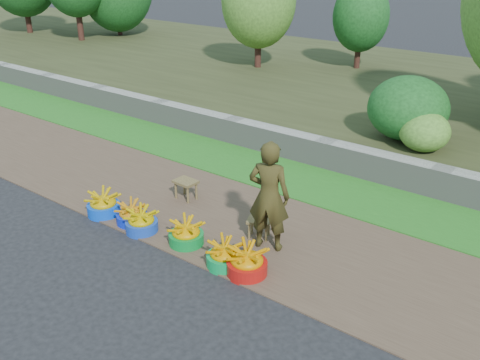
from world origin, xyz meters
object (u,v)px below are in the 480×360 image
Objects in this scene: basin_c at (141,222)px; basin_f at (247,263)px; basin_b at (132,215)px; stool_right at (259,223)px; vendor_woman at (269,196)px; stool_left at (186,184)px; basin_e at (225,255)px; basin_a at (103,205)px; basin_d at (186,234)px.

basin_f is at bearing 1.54° from basin_c.
basin_b is 0.31m from basin_c.
basin_f is 0.96m from stool_right.
vendor_woman is at bearing 23.40° from basin_c.
basin_b is 2.25m from basin_f.
stool_left is (-0.20, 1.21, 0.12)m from basin_c.
basin_f reaches higher than stool_left.
basin_a is at bearing -179.65° from basin_e.
stool_right is 0.25× the size of vendor_woman.
basin_a reaches higher than basin_b.
basin_e reaches higher than basin_c.
basin_f reaches higher than basin_b.
basin_e is at bearing 57.56° from vendor_woman.
basin_a is 1.03× the size of basin_d.
vendor_woman is (2.09, 0.70, 0.67)m from basin_b.
basin_f is at bearing 3.77° from basin_e.
basin_a reaches higher than stool_left.
basin_d reaches higher than basin_b.
stool_left is (-1.79, 1.19, 0.12)m from basin_e.
basin_b and stool_left have the same top height.
stool_left is (-0.99, 1.08, 0.12)m from basin_d.
basin_c is 1.78m from stool_right.
basin_c is at bearing -178.97° from basin_e.
basin_d is (1.68, 0.12, -0.00)m from basin_a.
basin_a is 1.68m from basin_d.
basin_e is at bearing 1.03° from basin_c.
basin_c is 0.96× the size of basin_d.
stool_right is (-0.06, 0.88, 0.09)m from basin_e.
stool_right is at bearing -9.98° from stool_left.
basin_b is 1.16× the size of stool_right.
stool_right is at bearing 115.83° from basin_f.
basin_b is at bearing 1.03° from vendor_woman.
basin_d is at bearing -133.51° from stool_right.
basin_a is 2.86m from vendor_woman.
basin_c is at bearing -170.54° from basin_d.
basin_e is at bearing 0.35° from basin_a.
stool_left is at bearing 151.56° from basin_f.
basin_f reaches higher than basin_d.
basin_c is 1.20× the size of stool_right.
basin_c is (0.89, -0.01, -0.01)m from basin_a.
basin_e is at bearing -7.39° from basin_d.
basin_d is 1.29× the size of stool_left.
basin_d reaches higher than basin_e.
basin_d reaches higher than stool_left.
basin_b is 0.93× the size of basin_d.
basin_b reaches higher than stool_right.
vendor_woman reaches higher than basin_a.
basin_e is 1.26× the size of stool_left.
basin_a is 2.83m from basin_f.
vendor_woman reaches higher than basin_f.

